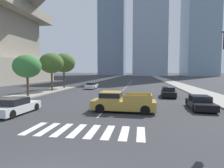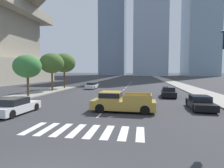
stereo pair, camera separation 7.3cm
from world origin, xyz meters
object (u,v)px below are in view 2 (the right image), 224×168
sedan_black_0 (200,103)px  street_tree_second (52,63)px  pickup_truck (120,102)px  sedan_black_3 (168,92)px  sedan_white_1 (15,106)px  sedan_white_2 (92,86)px  street_tree_nearest (27,66)px  street_tree_third (64,63)px

sedan_black_0 → street_tree_second: (-20.02, 11.50, 4.18)m
pickup_truck → sedan_black_3: (5.31, 9.96, -0.21)m
street_tree_second → sedan_white_1: bearing=-72.8°
sedan_white_2 → street_tree_second: bearing=137.6°
pickup_truck → street_tree_nearest: street_tree_nearest is taller
sedan_black_3 → street_tree_nearest: (-18.36, -3.04, 3.43)m
pickup_truck → street_tree_second: size_ratio=0.85×
pickup_truck → sedan_black_0: 7.30m
sedan_black_3 → street_tree_second: 19.17m
sedan_white_2 → street_tree_nearest: size_ratio=0.84×
sedan_black_0 → sedan_white_2: size_ratio=0.96×
street_tree_nearest → pickup_truck: bearing=-27.9°
street_tree_nearest → street_tree_second: size_ratio=0.86×
sedan_white_1 → sedan_white_2: (0.36, 21.82, -0.00)m
sedan_white_2 → street_tree_third: 6.95m
pickup_truck → street_tree_third: size_ratio=0.80×
street_tree_third → street_tree_nearest: bearing=-90.0°
pickup_truck → sedan_white_2: size_ratio=1.19×
sedan_white_1 → sedan_white_2: sedan_white_1 is taller
street_tree_nearest → street_tree_third: 11.72m
pickup_truck → sedan_white_2: pickup_truck is taller
sedan_white_2 → sedan_black_3: size_ratio=1.02×
street_tree_nearest → street_tree_third: size_ratio=0.80×
sedan_black_0 → sedan_white_2: 22.90m
pickup_truck → sedan_white_2: (-7.78, 19.64, -0.22)m
sedan_white_1 → street_tree_nearest: 10.89m
sedan_white_2 → street_tree_nearest: street_tree_nearest is taller
pickup_truck → sedan_black_0: size_ratio=1.24×
street_tree_nearest → sedan_white_2: bearing=67.5°
sedan_white_1 → sedan_black_3: bearing=-46.0°
sedan_black_0 → street_tree_second: 23.47m
sedan_black_3 → street_tree_nearest: bearing=-75.8°
sedan_black_0 → street_tree_third: 26.31m
pickup_truck → sedan_black_0: pickup_truck is taller
pickup_truck → street_tree_third: 23.10m
pickup_truck → sedan_white_1: 8.44m
sedan_black_0 → street_tree_third: bearing=-126.5°
sedan_black_3 → street_tree_nearest: size_ratio=0.82×
street_tree_nearest → street_tree_third: (0.00, 11.68, 0.98)m
street_tree_nearest → street_tree_second: bearing=90.0°
sedan_white_2 → sedan_black_3: sedan_black_3 is taller
street_tree_third → sedan_black_3: bearing=-25.2°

